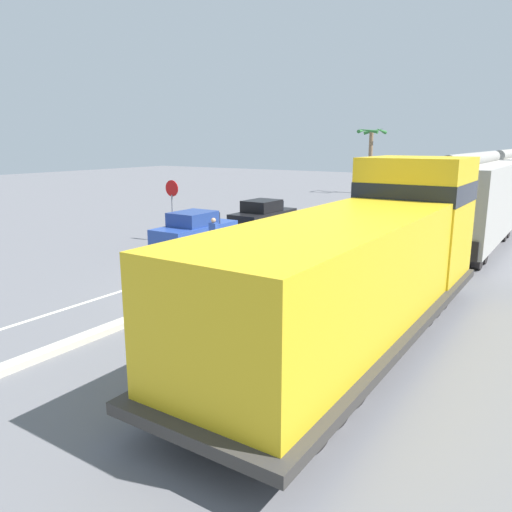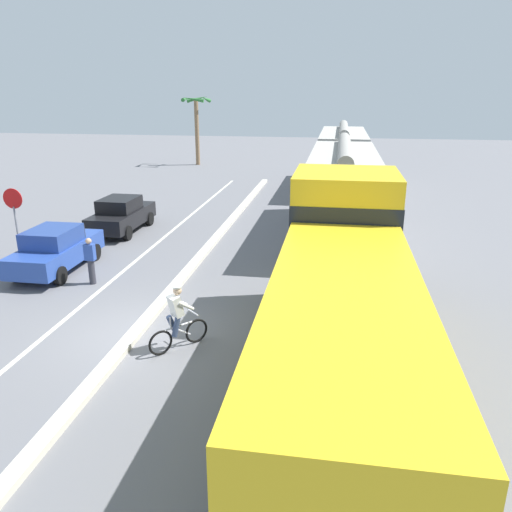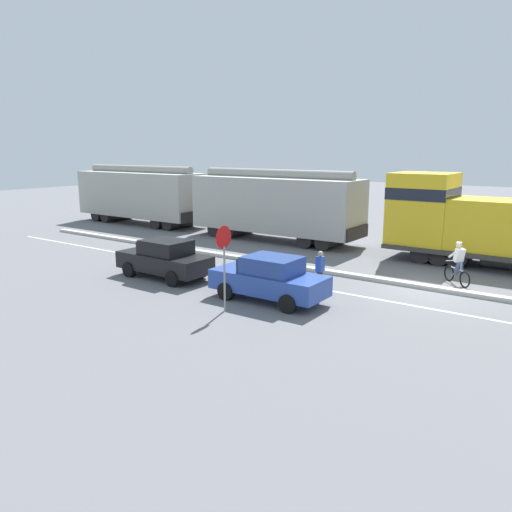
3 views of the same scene
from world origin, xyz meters
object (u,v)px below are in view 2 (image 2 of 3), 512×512
at_px(locomotive, 342,307).
at_px(pedestrian_by_cars, 91,260).
at_px(cyclist, 177,320).
at_px(stop_sign, 15,211).
at_px(hopper_car_lead, 343,190).
at_px(parked_car_blue, 56,249).
at_px(parked_car_black, 122,215).
at_px(palm_tree_near, 196,116).
at_px(hopper_car_middle, 342,157).

xyz_separation_m(locomotive, pedestrian_by_cars, (-8.34, 4.65, -0.95)).
relative_size(cyclist, stop_sign, 0.60).
relative_size(hopper_car_lead, cyclist, 6.18).
height_order(parked_car_blue, stop_sign, stop_sign).
xyz_separation_m(parked_car_black, palm_tree_near, (-2.48, 21.87, 3.37)).
distance_m(hopper_car_lead, cyclist, 12.15).
bearing_deg(hopper_car_lead, parked_car_blue, -147.56).
relative_size(parked_car_black, palm_tree_near, 0.71).
relative_size(hopper_car_lead, palm_tree_near, 1.79).
height_order(hopper_car_lead, cyclist, hopper_car_lead).
height_order(hopper_car_lead, parked_car_blue, hopper_car_lead).
relative_size(parked_car_blue, stop_sign, 1.46).
bearing_deg(pedestrian_by_cars, stop_sign, 156.64).
xyz_separation_m(hopper_car_lead, parked_car_blue, (-10.21, -6.49, -1.26)).
relative_size(parked_car_blue, parked_car_black, 1.00).
distance_m(hopper_car_lead, hopper_car_middle, 11.60).
bearing_deg(stop_sign, pedestrian_by_cars, -23.36).
height_order(stop_sign, pedestrian_by_cars, stop_sign).
xyz_separation_m(stop_sign, pedestrian_by_cars, (3.69, -1.59, -1.18)).
relative_size(parked_car_blue, pedestrian_by_cars, 2.60).
height_order(locomotive, pedestrian_by_cars, locomotive).
relative_size(locomotive, palm_tree_near, 1.96).
height_order(hopper_car_middle, parked_car_black, hopper_car_middle).
xyz_separation_m(locomotive, hopper_car_lead, (0.00, 12.16, 0.28)).
bearing_deg(palm_tree_near, stop_sign, -88.91).
xyz_separation_m(hopper_car_lead, pedestrian_by_cars, (-8.34, -7.51, -1.23)).
distance_m(hopper_car_lead, parked_car_blue, 12.16).
bearing_deg(cyclist, stop_sign, 145.57).
relative_size(hopper_car_lead, parked_car_black, 2.51).
bearing_deg(stop_sign, hopper_car_middle, 55.52).
relative_size(parked_car_blue, palm_tree_near, 0.71).
distance_m(palm_tree_near, pedestrian_by_cars, 28.80).
bearing_deg(hopper_car_middle, locomotive, -90.00).
relative_size(locomotive, pedestrian_by_cars, 7.17).
distance_m(hopper_car_lead, parked_car_black, 10.19).
relative_size(cyclist, palm_tree_near, 0.29).
relative_size(stop_sign, palm_tree_near, 0.49).
height_order(hopper_car_lead, hopper_car_middle, same).
bearing_deg(hopper_car_middle, stop_sign, -124.48).
distance_m(locomotive, palm_tree_near, 35.33).
distance_m(hopper_car_middle, stop_sign, 21.25).
xyz_separation_m(locomotive, stop_sign, (-12.03, 6.24, 0.23)).
distance_m(hopper_car_middle, pedestrian_by_cars, 20.89).
height_order(stop_sign, palm_tree_near, palm_tree_near).
bearing_deg(parked_car_black, hopper_car_lead, 6.14).
bearing_deg(locomotive, hopper_car_lead, 90.00).
relative_size(locomotive, stop_sign, 4.03).
xyz_separation_m(locomotive, hopper_car_middle, (0.00, 23.76, 0.28)).
relative_size(hopper_car_middle, palm_tree_near, 1.79).
bearing_deg(pedestrian_by_cars, locomotive, -29.13).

